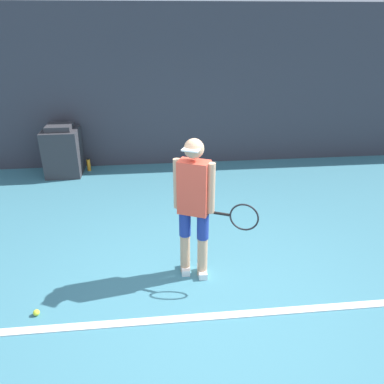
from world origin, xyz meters
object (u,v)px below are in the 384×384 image
Objects in this scene: tennis_player at (195,204)px; covered_chair at (63,151)px; water_bottle at (89,165)px; tennis_ball at (36,313)px.

covered_chair is at bearing 146.87° from tennis_player.
covered_chair is at bearing -164.52° from water_bottle.
water_bottle is at bearing 140.65° from tennis_player.
covered_chair is (-2.24, 3.53, -0.48)m from tennis_player.
water_bottle is at bearing 90.55° from tennis_ball.
covered_chair reaches higher than tennis_ball.
tennis_player is at bearing 17.38° from tennis_ball.
covered_chair reaches higher than water_bottle.
tennis_ball is 0.25× the size of water_bottle.
water_bottle reaches higher than tennis_ball.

